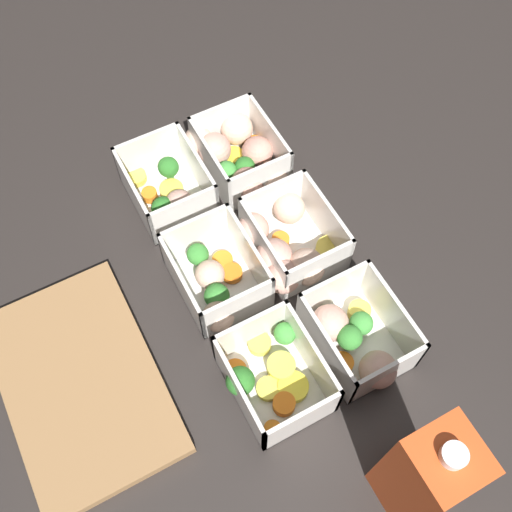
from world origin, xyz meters
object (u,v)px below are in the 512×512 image
object	(u,v)px
container_far_left	(272,375)
juice_carton	(425,475)
container_far_center	(215,281)
container_near_right	(238,155)
container_near_center	(287,246)
container_near_left	(355,338)
container_far_right	(168,190)

from	to	relation	value
container_far_left	juice_carton	distance (m)	0.21
container_far_left	container_far_center	size ratio (longest dim) A/B	0.98
container_near_right	container_far_center	world-z (taller)	same
container_near_center	container_far_center	world-z (taller)	same
container_far_left	container_far_center	xyz separation A→B (m)	(0.15, 0.00, 0.00)
container_near_right	container_near_left	bearing A→B (deg)	179.49
container_near_right	container_far_right	xyz separation A→B (m)	(-0.01, 0.12, -0.00)
container_near_left	container_near_center	xyz separation A→B (m)	(0.16, 0.01, 0.00)
container_near_center	container_far_right	distance (m)	0.19
container_far_center	container_far_right	world-z (taller)	same
container_near_center	container_far_center	size ratio (longest dim) A/B	1.12
container_near_center	container_near_left	bearing A→B (deg)	-176.25
container_near_left	container_far_center	bearing A→B (deg)	37.39
container_far_left	container_near_right	bearing A→B (deg)	-20.33
container_near_right	juice_carton	bearing A→B (deg)	175.10
container_near_center	juice_carton	xyz separation A→B (m)	(-0.33, 0.03, 0.07)
container_near_right	container_far_right	size ratio (longest dim) A/B	1.27
juice_carton	container_near_center	bearing A→B (deg)	-5.16
container_near_right	container_far_center	size ratio (longest dim) A/B	1.21
container_far_right	container_near_left	bearing A→B (deg)	-160.29
juice_carton	container_far_right	bearing A→B (deg)	8.51
container_far_left	container_far_right	xyz separation A→B (m)	(0.31, -0.00, 0.00)
juice_carton	container_near_right	bearing A→B (deg)	-4.90
container_near_left	container_far_center	size ratio (longest dim) A/B	1.01
container_near_center	juice_carton	distance (m)	0.34
container_far_left	container_far_right	world-z (taller)	same
container_near_left	container_near_center	size ratio (longest dim) A/B	0.90
juice_carton	container_near_left	bearing A→B (deg)	-12.86
container_near_left	container_near_right	world-z (taller)	same
container_far_center	container_near_right	bearing A→B (deg)	-35.51
container_near_right	container_far_left	world-z (taller)	same
container_far_right	juice_carton	xyz separation A→B (m)	(-0.49, -0.07, 0.07)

